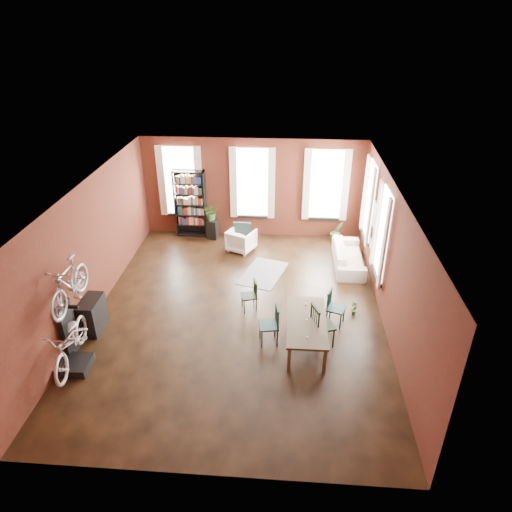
# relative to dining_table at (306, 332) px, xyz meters

# --- Properties ---
(room) EXTENTS (9.00, 9.04, 3.22)m
(room) POSITION_rel_dining_table_xyz_m (-1.38, 1.71, 1.81)
(room) COLOR black
(room) RESTS_ON ground
(dining_table) EXTENTS (0.87, 1.90, 0.65)m
(dining_table) POSITION_rel_dining_table_xyz_m (0.00, 0.00, 0.00)
(dining_table) COLOR brown
(dining_table) RESTS_ON ground
(dining_chair_a) EXTENTS (0.50, 0.50, 0.92)m
(dining_chair_a) POSITION_rel_dining_table_xyz_m (-0.83, 0.02, 0.14)
(dining_chair_a) COLOR #1C3D39
(dining_chair_a) RESTS_ON ground
(dining_chair_b) EXTENTS (0.46, 0.46, 0.80)m
(dining_chair_b) POSITION_rel_dining_table_xyz_m (-1.37, 1.25, 0.08)
(dining_chair_b) COLOR black
(dining_chair_b) RESTS_ON ground
(dining_chair_c) EXTENTS (0.61, 0.61, 1.02)m
(dining_chair_c) POSITION_rel_dining_table_xyz_m (0.36, 0.04, 0.19)
(dining_chair_c) COLOR black
(dining_chair_c) RESTS_ON ground
(dining_chair_d) EXTENTS (0.52, 0.52, 0.89)m
(dining_chair_d) POSITION_rel_dining_table_xyz_m (0.72, 0.82, 0.12)
(dining_chair_d) COLOR #1A3939
(dining_chair_d) RESTS_ON ground
(bookshelf) EXTENTS (1.00, 0.32, 2.20)m
(bookshelf) POSITION_rel_dining_table_xyz_m (-3.63, 5.40, 0.78)
(bookshelf) COLOR black
(bookshelf) RESTS_ON ground
(white_armchair) EXTENTS (0.96, 0.94, 0.76)m
(white_armchair) POSITION_rel_dining_table_xyz_m (-1.89, 4.41, 0.06)
(white_armchair) COLOR white
(white_armchair) RESTS_ON ground
(cream_sofa) EXTENTS (0.61, 2.08, 0.81)m
(cream_sofa) POSITION_rel_dining_table_xyz_m (1.32, 3.70, 0.08)
(cream_sofa) COLOR beige
(cream_sofa) RESTS_ON ground
(striped_rug) EXTENTS (1.46, 1.86, 0.01)m
(striped_rug) POSITION_rel_dining_table_xyz_m (-1.13, 3.04, -0.32)
(striped_rug) COLOR black
(striped_rug) RESTS_ON ground
(bike_trainer) EXTENTS (0.65, 0.65, 0.18)m
(bike_trainer) POSITION_rel_dining_table_xyz_m (-4.81, -1.15, -0.23)
(bike_trainer) COLOR black
(bike_trainer) RESTS_ON ground
(bike_wall_rack) EXTENTS (0.16, 0.60, 1.30)m
(bike_wall_rack) POSITION_rel_dining_table_xyz_m (-5.03, -0.70, 0.33)
(bike_wall_rack) COLOR black
(bike_wall_rack) RESTS_ON ground
(console_table) EXTENTS (0.40, 0.80, 0.80)m
(console_table) POSITION_rel_dining_table_xyz_m (-4.91, 0.20, 0.08)
(console_table) COLOR black
(console_table) RESTS_ON ground
(plant_stand) EXTENTS (0.37, 0.37, 0.64)m
(plant_stand) POSITION_rel_dining_table_xyz_m (-2.91, 5.20, -0.01)
(plant_stand) COLOR black
(plant_stand) RESTS_ON ground
(plant_by_sofa) EXTENTS (0.65, 0.84, 0.33)m
(plant_by_sofa) POSITION_rel_dining_table_xyz_m (1.09, 5.17, -0.16)
(plant_by_sofa) COLOR #2B5B24
(plant_by_sofa) RESTS_ON ground
(plant_small) EXTENTS (0.39, 0.39, 0.13)m
(plant_small) POSITION_rel_dining_table_xyz_m (1.21, 1.22, -0.26)
(plant_small) COLOR #2B5321
(plant_small) RESTS_ON ground
(bicycle_floor) EXTENTS (0.77, 1.06, 1.88)m
(bicycle_floor) POSITION_rel_dining_table_xyz_m (-4.79, -1.12, 0.80)
(bicycle_floor) COLOR beige
(bicycle_floor) RESTS_ON bike_trainer
(bicycle_hung) EXTENTS (0.47, 1.00, 1.66)m
(bicycle_hung) POSITION_rel_dining_table_xyz_m (-4.78, -0.70, 1.81)
(bicycle_hung) COLOR #A5A8AD
(bicycle_hung) RESTS_ON bike_wall_rack
(plant_on_stand) EXTENTS (0.64, 0.68, 0.43)m
(plant_on_stand) POSITION_rel_dining_table_xyz_m (-2.93, 5.23, 0.53)
(plant_on_stand) COLOR #346327
(plant_on_stand) RESTS_ON plant_stand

